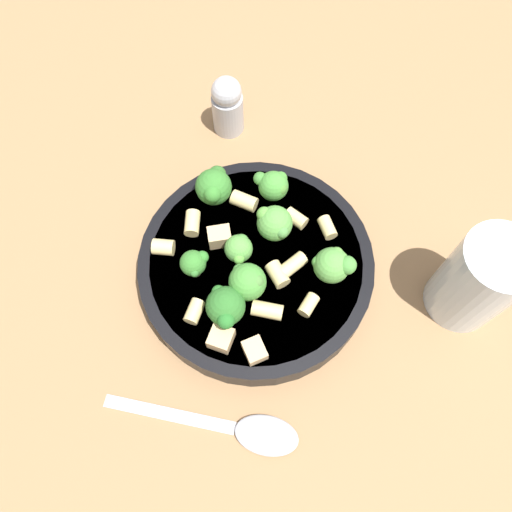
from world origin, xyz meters
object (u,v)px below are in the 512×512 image
pasta_bowl (256,266)px  broccoli_floret_0 (214,187)px  broccoli_floret_3 (244,281)px  rigatoni_9 (296,218)px  rigatoni_2 (194,311)px  rigatoni_3 (278,274)px  rigatoni_6 (294,261)px  rigatoni_7 (163,247)px  chicken_chunk_0 (220,237)px  drinking_glass (475,283)px  spoon (241,430)px  broccoli_floret_4 (238,251)px  rigatoni_4 (192,223)px  broccoli_floret_7 (271,185)px  chicken_chunk_2 (221,338)px  pepper_shaker (227,105)px  broccoli_floret_5 (332,269)px  rigatoni_5 (267,310)px  chicken_chunk_1 (255,350)px  rigatoni_0 (309,305)px  broccoli_floret_6 (225,307)px  broccoli_floret_2 (274,223)px  broccoli_floret_1 (194,263)px  rigatoni_1 (327,227)px  rigatoni_8 (244,201)px

pasta_bowl → broccoli_floret_0: (0.06, -0.06, 0.04)m
broccoli_floret_3 → rigatoni_9: (-0.03, -0.09, -0.02)m
pasta_bowl → rigatoni_2: 0.08m
rigatoni_3 → rigatoni_6: 0.02m
pasta_bowl → rigatoni_7: rigatoni_7 is taller
chicken_chunk_0 → drinking_glass: drinking_glass is taller
spoon → broccoli_floret_4: bearing=-75.5°
rigatoni_4 → rigatoni_9: bearing=-163.5°
broccoli_floret_3 → broccoli_floret_7: (-0.00, -0.11, -0.01)m
chicken_chunk_2 → rigatoni_3: bearing=-116.3°
chicken_chunk_0 → pepper_shaker: bearing=-77.8°
broccoli_floret_5 → drinking_glass: (-0.14, -0.02, -0.01)m
chicken_chunk_2 → spoon: bearing=116.8°
rigatoni_5 → chicken_chunk_1: rigatoni_5 is taller
pasta_bowl → chicken_chunk_0: size_ratio=10.47×
broccoli_floret_4 → chicken_chunk_1: 0.10m
rigatoni_5 → spoon: (0.00, 0.11, -0.04)m
rigatoni_5 → chicken_chunk_0: size_ratio=1.28×
rigatoni_7 → spoon: size_ratio=0.11×
rigatoni_0 → rigatoni_2: (0.10, 0.03, 0.00)m
broccoli_floret_4 → broccoli_floret_6: 0.06m
rigatoni_7 → rigatoni_4: bearing=-121.4°
broccoli_floret_2 → rigatoni_2: 0.12m
broccoli_floret_1 → broccoli_floret_7: size_ratio=0.92×
broccoli_floret_6 → rigatoni_6: broccoli_floret_6 is taller
broccoli_floret_5 → chicken_chunk_1: (0.05, 0.09, -0.02)m
broccoli_floret_7 → rigatoni_1: 0.07m
rigatoni_2 → drinking_glass: 0.27m
broccoli_floret_2 → rigatoni_0: 0.09m
broccoli_floret_0 → broccoli_floret_6: bearing=110.0°
broccoli_floret_1 → broccoli_floret_4: size_ratio=1.06×
broccoli_floret_6 → spoon: 0.12m
broccoli_floret_5 → pasta_bowl: bearing=-2.8°
rigatoni_2 → chicken_chunk_1: 0.07m
chicken_chunk_1 → drinking_glass: (-0.19, -0.11, 0.01)m
rigatoni_0 → rigatoni_5: (0.04, 0.01, 0.00)m
rigatoni_4 → rigatoni_8: 0.06m
broccoli_floret_3 → broccoli_floret_4: bearing=-66.9°
broccoli_floret_2 → rigatoni_1: size_ratio=1.98×
broccoli_floret_1 → rigatoni_3: (-0.08, -0.01, -0.01)m
broccoli_floret_3 → broccoli_floret_7: broccoli_floret_3 is taller
rigatoni_0 → rigatoni_3: size_ratio=0.88×
rigatoni_1 → rigatoni_7: rigatoni_7 is taller
rigatoni_3 → chicken_chunk_2: bearing=63.7°
rigatoni_6 → rigatoni_9: 0.05m
pasta_bowl → broccoli_floret_6: size_ratio=5.64×
pasta_bowl → broccoli_floret_4: broccoli_floret_4 is taller
broccoli_floret_5 → rigatoni_7: broccoli_floret_5 is taller
broccoli_floret_1 → chicken_chunk_1: size_ratio=1.57×
rigatoni_9 → spoon: rigatoni_9 is taller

